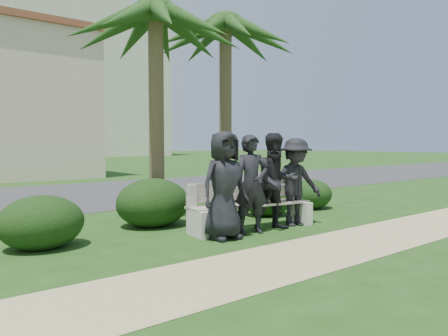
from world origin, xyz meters
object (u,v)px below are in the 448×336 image
at_px(man_b, 252,184).
at_px(man_c, 276,182).
at_px(man_a, 224,185).
at_px(man_d, 296,182).
at_px(palm_right, 226,25).
at_px(palm_left, 155,14).
at_px(park_bench, 251,208).

distance_m(man_b, man_c, 0.61).
relative_size(man_a, man_b, 1.03).
bearing_deg(man_d, palm_right, 94.64).
distance_m(man_b, palm_right, 5.05).
height_order(man_c, palm_left, palm_left).
xyz_separation_m(man_b, palm_left, (-0.69, 2.23, 3.47)).
relative_size(man_b, palm_left, 0.34).
xyz_separation_m(man_c, palm_right, (1.13, 2.92, 3.75)).
bearing_deg(man_c, man_b, -164.70).
bearing_deg(man_c, palm_right, 87.94).
height_order(man_b, palm_right, palm_right).
bearing_deg(palm_left, man_c, -60.17).
relative_size(man_d, palm_right, 0.31).
distance_m(man_a, palm_right, 5.34).
bearing_deg(man_a, park_bench, 21.97).
bearing_deg(man_a, man_c, 3.09).
distance_m(man_a, man_d, 1.90).
bearing_deg(man_b, palm_left, 124.45).
height_order(man_b, man_c, man_c).
xyz_separation_m(park_bench, palm_left, (-0.95, 1.95, 3.98)).
distance_m(man_a, man_b, 0.70).
xyz_separation_m(man_a, man_d, (1.90, 0.05, -0.06)).
relative_size(man_a, man_c, 1.01).
relative_size(man_a, palm_right, 0.33).
distance_m(park_bench, palm_left, 4.53).
xyz_separation_m(park_bench, man_d, (0.95, -0.28, 0.48)).
height_order(man_a, man_b, man_a).
height_order(man_a, palm_left, palm_left).
height_order(man_d, palm_left, palm_left).
xyz_separation_m(park_bench, man_b, (-0.25, -0.28, 0.51)).
bearing_deg(man_b, palm_right, 76.02).
bearing_deg(palm_right, man_a, -129.67).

